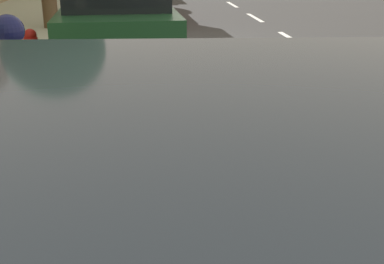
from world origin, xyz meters
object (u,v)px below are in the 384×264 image
Objects in this scene: bicycle_at_curb at (39,188)px; cyclist_with_backpack at (13,95)px; parked_suv_green_mid at (117,16)px; fire_hydrant at (32,54)px.

cyclist_with_backpack reaches higher than bicycle_at_curb.
bicycle_at_curb is 0.83m from cyclist_with_backpack.
parked_suv_green_mid reaches higher than cyclist_with_backpack.
cyclist_with_backpack is 2.01× the size of fire_hydrant.
cyclist_with_backpack is (0.22, -0.47, 0.65)m from bicycle_at_curb.
bicycle_at_curb is 4.76m from fire_hydrant.
bicycle_at_curb is at bearing 85.31° from parked_suv_green_mid.
cyclist_with_backpack is 4.29m from fire_hydrant.
parked_suv_green_mid reaches higher than fire_hydrant.
fire_hydrant is at bearing -79.16° from bicycle_at_curb.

